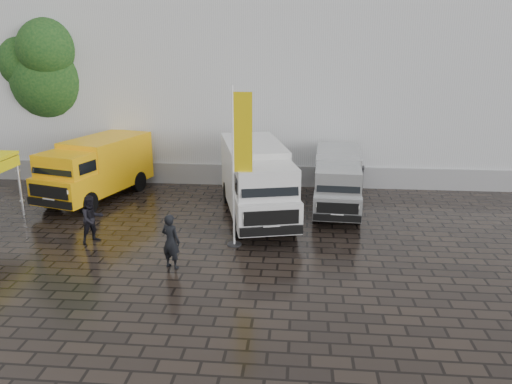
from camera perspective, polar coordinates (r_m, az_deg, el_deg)
ground at (r=16.73m, az=-0.57°, el=-6.72°), size 120.00×120.00×0.00m
exhibition_hall at (r=31.29m, az=6.24°, el=15.42°), size 44.00×16.00×12.00m
hall_plinth at (r=24.03m, az=6.09°, el=1.78°), size 44.00×0.15×1.00m
van_yellow at (r=22.90m, az=-17.83°, el=2.40°), size 3.66×6.04×2.61m
van_white at (r=19.47m, az=0.05°, el=1.11°), size 3.67×6.87×2.83m
van_silver at (r=20.78m, az=9.27°, el=1.14°), size 2.07×5.42×2.31m
flagpole at (r=16.26m, az=-1.98°, el=3.86°), size 0.88×0.50×5.39m
tree at (r=27.77m, az=-21.91°, el=12.55°), size 4.52×4.52×8.10m
wheelie_bin at (r=23.79m, az=11.38°, el=1.55°), size 0.76×0.76×1.13m
person_front at (r=15.44m, az=-9.71°, el=-5.56°), size 0.74×0.62×1.73m
person_tent at (r=18.08m, az=-18.23°, el=-2.94°), size 1.01×1.02×1.67m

